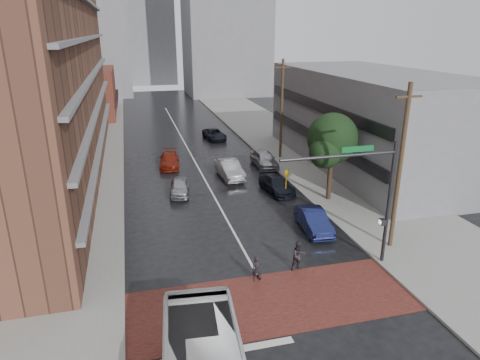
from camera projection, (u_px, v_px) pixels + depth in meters
ground at (275, 308)px, 20.54m from camera, size 160.00×160.00×0.00m
crosswalk at (272, 302)px, 21.00m from camera, size 14.00×5.00×0.02m
sidewalk_west at (75, 170)px, 40.62m from camera, size 9.00×90.00×0.15m
sidewalk_east at (301, 153)px, 46.07m from camera, size 9.00×90.00×0.15m
apartment_block at (19, 12)px, 34.49m from camera, size 10.00×44.00×28.00m
storefront_west at (88, 93)px, 65.84m from camera, size 8.00×16.00×7.00m
building_east at (371, 119)px, 41.22m from camera, size 11.00×26.00×9.00m
distant_tower_west at (79, 12)px, 83.13m from camera, size 18.00×16.00×32.00m
distant_tower_east at (225, 1)px, 83.63m from camera, size 16.00×14.00×36.00m
distant_tower_center at (148, 33)px, 103.30m from camera, size 12.00×10.00×24.00m
street_tree at (332, 142)px, 31.98m from camera, size 4.20×4.10×6.90m
signal_mast at (367, 188)px, 22.64m from camera, size 6.50×0.30×7.20m
utility_pole_near at (400, 168)px, 24.58m from camera, size 1.60×0.26×10.00m
utility_pole_far at (282, 109)px, 42.84m from camera, size 1.60×0.26×10.00m
pedestrian_a at (257, 269)px, 22.55m from camera, size 0.56×0.41×1.44m
pedestrian_b at (299, 256)px, 23.56m from camera, size 0.93×0.77×1.71m
car_travel_a at (180, 187)px, 34.53m from camera, size 2.05×3.93×1.28m
car_travel_b at (230, 169)px, 38.39m from camera, size 1.96×4.91×1.59m
car_travel_c at (169, 160)px, 41.58m from camera, size 2.37×4.74×1.32m
suv_travel at (214, 134)px, 51.99m from camera, size 2.54×4.72×1.26m
car_parked_near at (313, 221)px, 28.29m from camera, size 1.82×4.40×1.42m
car_parked_mid at (276, 184)px, 35.10m from camera, size 2.28×4.65×1.30m
car_parked_far at (264, 159)px, 41.53m from camera, size 1.94×4.69×1.59m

